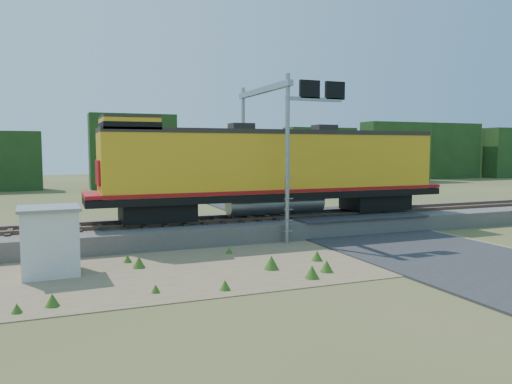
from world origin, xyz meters
name	(u,v)px	position (x,y,z in m)	size (l,w,h in m)	color
ground	(266,264)	(0.00, 0.00, 0.00)	(140.00, 140.00, 0.00)	#475123
ballast	(217,229)	(0.00, 6.00, 0.40)	(70.00, 5.00, 0.80)	slate
rails	(217,219)	(0.00, 6.00, 0.88)	(70.00, 1.54, 0.16)	brown
dirt_shoulder	(210,265)	(-2.00, 0.50, 0.01)	(26.00, 8.00, 0.03)	#8C7754
road	(407,244)	(7.00, 0.74, 0.09)	(7.00, 66.00, 0.86)	#38383A
tree_line_north	(128,160)	(0.00, 38.00, 3.07)	(130.00, 3.00, 6.50)	#1C3613
weed_clumps	(172,272)	(-3.50, 0.10, 0.00)	(15.00, 6.20, 0.56)	#37601B
locomotive	(271,168)	(2.80, 6.00, 3.29)	(18.29, 2.79, 4.72)	black
shed	(50,241)	(-7.40, 1.20, 1.17)	(2.04, 2.04, 2.32)	silver
signal_gantry	(276,120)	(2.77, 5.32, 5.61)	(2.98, 6.20, 7.53)	gray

